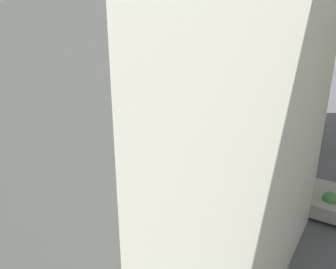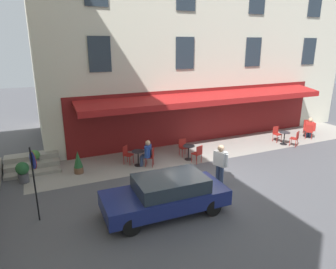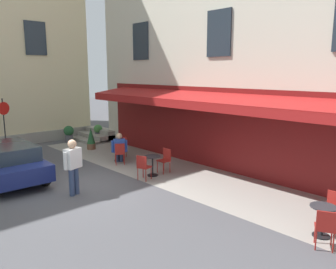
# 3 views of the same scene
# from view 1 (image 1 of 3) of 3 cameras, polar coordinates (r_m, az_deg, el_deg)

# --- Properties ---
(ground_plane) EXTENTS (70.00, 70.00, 0.00)m
(ground_plane) POSITION_cam_1_polar(r_m,az_deg,el_deg) (17.96, 7.43, -0.87)
(ground_plane) COLOR #4C4C51
(sidewalk_cafe_terrace) EXTENTS (20.50, 3.20, 0.01)m
(sidewalk_cafe_terrace) POSITION_cam_1_polar(r_m,az_deg,el_deg) (16.96, -7.65, -2.10)
(sidewalk_cafe_terrace) COLOR gray
(sidewalk_cafe_terrace) RESTS_ON ground_plane
(back_alley_steps) EXTENTS (2.40, 1.75, 0.60)m
(back_alley_steps) POSITION_cam_1_polar(r_m,az_deg,el_deg) (12.20, 26.55, -11.76)
(back_alley_steps) COLOR gray
(back_alley_steps) RESTS_ON ground_plane
(cafe_table_near_entrance) EXTENTS (0.60, 0.60, 0.75)m
(cafe_table_near_entrance) POSITION_cam_1_polar(r_m,az_deg,el_deg) (14.67, 9.38, -3.60)
(cafe_table_near_entrance) COLOR black
(cafe_table_near_entrance) RESTS_ON ground_plane
(cafe_chair_red_under_awning) EXTENTS (0.55, 0.55, 0.91)m
(cafe_chair_red_under_awning) POSITION_cam_1_polar(r_m,az_deg,el_deg) (15.12, 8.02, -2.58)
(cafe_chair_red_under_awning) COLOR maroon
(cafe_chair_red_under_awning) RESTS_ON ground_plane
(cafe_chair_red_corner_right) EXTENTS (0.57, 0.57, 0.91)m
(cafe_chair_red_corner_right) POSITION_cam_1_polar(r_m,az_deg,el_deg) (14.10, 10.18, -4.36)
(cafe_chair_red_corner_right) COLOR maroon
(cafe_chair_red_corner_right) RESTS_ON ground_plane
(cafe_table_mid_terrace) EXTENTS (0.60, 0.60, 0.75)m
(cafe_table_mid_terrace) POSITION_cam_1_polar(r_m,az_deg,el_deg) (16.03, 1.33, -1.33)
(cafe_table_mid_terrace) COLOR black
(cafe_table_mid_terrace) RESTS_ON ground_plane
(cafe_chair_red_by_window) EXTENTS (0.50, 0.50, 0.91)m
(cafe_chair_red_by_window) POSITION_cam_1_polar(r_m,az_deg,el_deg) (16.59, 1.87, -0.41)
(cafe_chair_red_by_window) COLOR maroon
(cafe_chair_red_by_window) RESTS_ON ground_plane
(cafe_chair_red_near_door) EXTENTS (0.40, 0.40, 0.91)m
(cafe_chair_red_near_door) POSITION_cam_1_polar(r_m,az_deg,el_deg) (15.51, 0.10, -1.82)
(cafe_chair_red_near_door) COLOR maroon
(cafe_chair_red_near_door) RESTS_ON ground_plane
(cafe_table_streetside) EXTENTS (0.60, 0.60, 0.75)m
(cafe_table_streetside) POSITION_cam_1_polar(r_m,az_deg,el_deg) (19.97, -13.85, 2.27)
(cafe_table_streetside) COLOR black
(cafe_table_streetside) RESTS_ON ground_plane
(cafe_chair_red_corner_left) EXTENTS (0.54, 0.54, 0.91)m
(cafe_chair_red_corner_left) POSITION_cam_1_polar(r_m,az_deg,el_deg) (20.53, -13.28, 2.94)
(cafe_chair_red_corner_left) COLOR maroon
(cafe_chair_red_corner_left) RESTS_ON ground_plane
(cafe_chair_red_kerbside) EXTENTS (0.40, 0.40, 0.91)m
(cafe_chair_red_kerbside) POSITION_cam_1_polar(r_m,az_deg,el_deg) (19.55, -15.19, 1.97)
(cafe_chair_red_kerbside) COLOR maroon
(cafe_chair_red_kerbside) RESTS_ON ground_plane
(cafe_table_far_end) EXTENTS (0.60, 0.60, 0.75)m
(cafe_table_far_end) POSITION_cam_1_polar(r_m,az_deg,el_deg) (21.58, -19.74, 2.94)
(cafe_table_far_end) COLOR black
(cafe_table_far_end) RESTS_ON ground_plane
(cafe_chair_red_facing_street) EXTENTS (0.57, 0.57, 0.91)m
(cafe_chair_red_facing_street) POSITION_cam_1_polar(r_m,az_deg,el_deg) (21.45, -18.10, 3.19)
(cafe_chair_red_facing_street) COLOR maroon
(cafe_chair_red_facing_street) RESTS_ON ground_plane
(cafe_chair_red_back_row) EXTENTS (0.56, 0.56, 0.91)m
(cafe_chair_red_back_row) POSITION_cam_1_polar(r_m,az_deg,el_deg) (21.58, -21.43, 2.90)
(cafe_chair_red_back_row) COLOR maroon
(cafe_chair_red_back_row) RESTS_ON ground_plane
(seated_patron_in_red) EXTENTS (0.66, 0.65, 1.33)m
(seated_patron_in_red) POSITION_cam_1_polar(r_m,az_deg,el_deg) (21.45, -18.71, 3.57)
(seated_patron_in_red) COLOR navy
(seated_patron_in_red) RESTS_ON ground_plane
(seated_companion_in_blue) EXTENTS (0.64, 0.62, 1.30)m
(seated_companion_in_blue) POSITION_cam_1_polar(r_m,az_deg,el_deg) (14.90, 8.50, -2.31)
(seated_companion_in_blue) COLOR navy
(seated_companion_in_blue) RESTS_ON ground_plane
(walking_pedestrian_in_white) EXTENTS (0.44, 0.69, 1.76)m
(walking_pedestrian_in_white) POSITION_cam_1_polar(r_m,az_deg,el_deg) (18.34, 6.87, 2.96)
(walking_pedestrian_in_white) COLOR navy
(walking_pedestrian_in_white) RESTS_ON ground_plane
(potted_plant_entrance_left) EXTENTS (0.47, 0.47, 0.88)m
(potted_plant_entrance_left) POSITION_cam_1_polar(r_m,az_deg,el_deg) (12.12, 26.06, -10.62)
(potted_plant_entrance_left) COLOR #4C4C51
(potted_plant_entrance_left) RESTS_ON ground_plane
(potted_plant_under_sign) EXTENTS (0.42, 0.42, 1.07)m
(potted_plant_under_sign) POSITION_cam_1_polar(r_m,az_deg,el_deg) (13.64, 19.64, -6.16)
(potted_plant_under_sign) COLOR brown
(potted_plant_under_sign) RESTS_ON ground_plane
(parked_car_navy) EXTENTS (4.34, 1.91, 1.33)m
(parked_car_navy) POSITION_cam_1_polar(r_m,az_deg,el_deg) (18.40, 16.46, 1.31)
(parked_car_navy) COLOR navy
(parked_car_navy) RESTS_ON ground_plane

